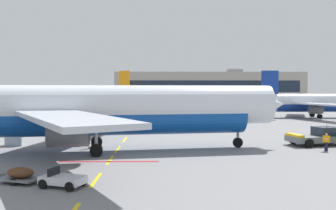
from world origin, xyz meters
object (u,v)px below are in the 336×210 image
Objects in this scene: baggage_train at (2,173)px; ground_crew_worker at (326,141)px; airliner_mid_left at (157,96)px; airliner_foreground at (112,109)px; airliner_far_center at (321,102)px; pushback_tug at (319,137)px; uld_cargo_container at (14,138)px.

ground_crew_worker is (25.66, 11.27, 0.42)m from baggage_train.
airliner_foreground is at bearing -92.55° from airliner_mid_left.
airliner_far_center is at bearing -44.71° from airliner_mid_left.
pushback_tug reaches higher than uld_cargo_container.
airliner_foreground reaches higher than ground_crew_worker.
ground_crew_worker is at bearing -7.77° from uld_cargo_container.
baggage_train is 5.80× the size of uld_cargo_container.
pushback_tug is at bearing -0.66° from uld_cargo_container.
uld_cargo_container is at bearing 108.44° from baggage_train.
ground_crew_worker reaches higher than uld_cargo_container.
airliner_mid_left is (-17.80, 71.65, 2.83)m from pushback_tug.
baggage_train is 28.03m from ground_crew_worker.
airliner_far_center is (34.04, -33.70, -0.62)m from airliner_mid_left.
airliner_foreground reaches higher than airliner_mid_left.
airliner_foreground is at bearing 64.97° from baggage_train.
pushback_tug is 0.22× the size of airliner_mid_left.
pushback_tug is 3.86× the size of ground_crew_worker.
airliner_far_center is at bearing 38.06° from uld_cargo_container.
ground_crew_worker is at bearing 23.72° from baggage_train.
pushback_tug is 0.57× the size of baggage_train.
airliner_foreground is 13.36m from baggage_train.
airliner_mid_left reaches higher than uld_cargo_container.
pushback_tug is (21.15, 3.41, -3.05)m from airliner_foreground.
ground_crew_worker is 31.10m from uld_cargo_container.
airliner_foreground is 1.17× the size of airliner_mid_left.
airliner_mid_left is at bearing 135.29° from airliner_far_center.
pushback_tug is 3.29× the size of uld_cargo_container.
airliner_far_center is 16.36× the size of ground_crew_worker.
baggage_train is at bearing -115.03° from airliner_foreground.
baggage_train is at bearing -71.56° from uld_cargo_container.
ground_crew_worker is 0.85× the size of uld_cargo_container.
baggage_train is (-8.81, -86.76, -3.19)m from airliner_mid_left.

